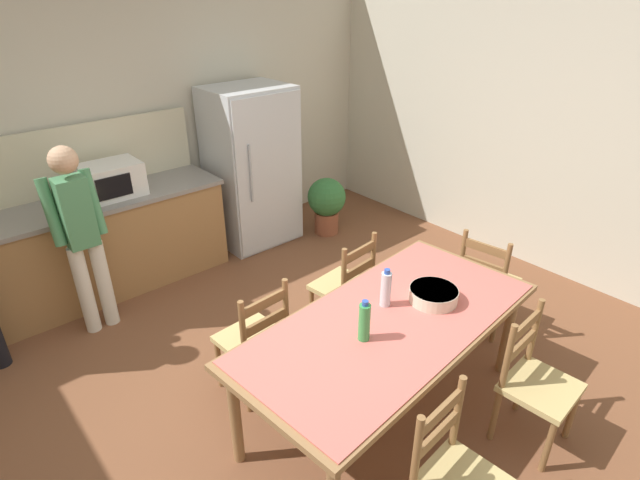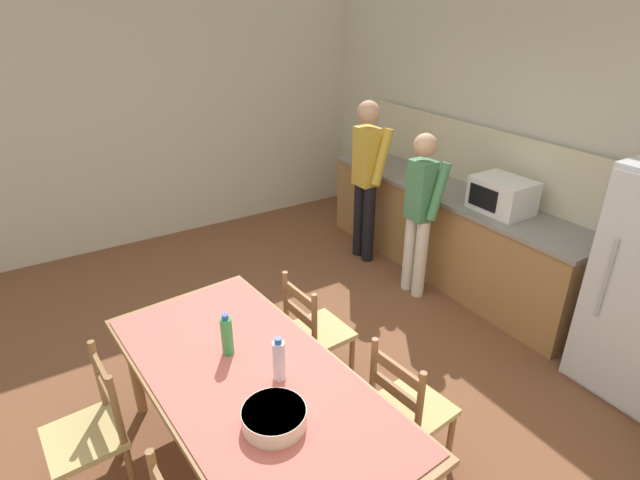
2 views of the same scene
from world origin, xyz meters
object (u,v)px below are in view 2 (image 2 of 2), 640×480
at_px(microwave, 502,195).
at_px(person_at_sink, 367,174).
at_px(bottle_near_centre, 227,335).
at_px(person_at_counter, 420,208).
at_px(chair_side_near_left, 91,433).
at_px(bottle_off_centre, 279,360).
at_px(serving_bowl, 274,416).
at_px(chair_side_far_right, 408,409).
at_px(chair_side_far_left, 315,332).
at_px(dining_table, 251,387).

xyz_separation_m(microwave, person_at_sink, (-1.33, -0.50, -0.09)).
bearing_deg(bottle_near_centre, person_at_counter, 110.71).
height_order(chair_side_near_left, person_at_counter, person_at_counter).
height_order(bottle_near_centre, chair_side_near_left, bottle_near_centre).
xyz_separation_m(bottle_off_centre, chair_side_near_left, (-0.50, -0.95, -0.45)).
height_order(serving_bowl, person_at_counter, person_at_counter).
relative_size(bottle_near_centre, serving_bowl, 0.84).
xyz_separation_m(person_at_sink, person_at_counter, (0.86, -0.02, -0.08)).
distance_m(chair_side_far_right, person_at_counter, 2.13).
relative_size(microwave, person_at_sink, 0.29).
distance_m(chair_side_far_right, person_at_sink, 2.84).
bearing_deg(bottle_near_centre, chair_side_near_left, -100.13).
relative_size(bottle_near_centre, chair_side_far_left, 0.30).
distance_m(dining_table, person_at_counter, 2.52).
xyz_separation_m(bottle_near_centre, serving_bowl, (0.63, -0.02, -0.07)).
bearing_deg(microwave, bottle_near_centre, -82.17).
xyz_separation_m(dining_table, chair_side_far_right, (0.40, 0.82, -0.25)).
height_order(bottle_near_centre, bottle_off_centre, same).
bearing_deg(chair_side_far_right, chair_side_far_left, -1.38).
bearing_deg(person_at_counter, chair_side_far_right, -133.09).
relative_size(bottle_near_centre, chair_side_near_left, 0.30).
xyz_separation_m(bottle_near_centre, chair_side_far_right, (0.67, 0.84, -0.45)).
height_order(microwave, chair_side_far_right, microwave).
height_order(dining_table, chair_side_far_left, chair_side_far_left).
distance_m(serving_bowl, chair_side_far_right, 0.95).
xyz_separation_m(chair_side_far_right, person_at_sink, (-2.38, 1.45, 0.54)).
relative_size(bottle_near_centre, bottle_off_centre, 1.00).
relative_size(bottle_off_centre, chair_side_far_right, 0.30).
bearing_deg(person_at_sink, chair_side_far_right, -121.26).
bearing_deg(chair_side_far_right, serving_bowl, 81.64).
relative_size(bottle_near_centre, chair_side_far_right, 0.30).
bearing_deg(person_at_sink, dining_table, -138.93).
bearing_deg(microwave, person_at_sink, -159.50).
xyz_separation_m(bottle_near_centre, chair_side_far_left, (-0.27, 0.77, -0.45)).
distance_m(microwave, serving_bowl, 3.00).
relative_size(serving_bowl, person_at_sink, 0.18).
height_order(microwave, bottle_off_centre, microwave).
relative_size(dining_table, chair_side_far_right, 2.38).
distance_m(dining_table, bottle_off_centre, 0.26).
xyz_separation_m(bottle_near_centre, person_at_counter, (-0.86, 2.27, 0.01)).
height_order(chair_side_far_left, person_at_counter, person_at_counter).
distance_m(chair_side_near_left, person_at_counter, 3.18).
bearing_deg(dining_table, bottle_off_centre, 54.51).
height_order(microwave, chair_side_near_left, microwave).
relative_size(bottle_near_centre, person_at_counter, 0.17).
relative_size(microwave, chair_side_near_left, 0.55).
relative_size(bottle_near_centre, person_at_sink, 0.16).
bearing_deg(dining_table, serving_bowl, -6.74).
bearing_deg(person_at_sink, microwave, -69.50).
bearing_deg(dining_table, bottle_near_centre, -175.28).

